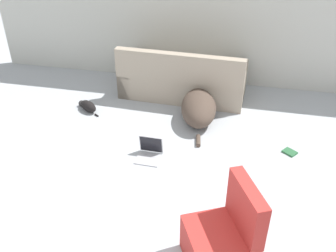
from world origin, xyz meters
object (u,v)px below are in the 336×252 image
cat (88,106)px  book_green (290,152)px  dog (199,107)px  laptop_open (150,150)px  couch (183,80)px  side_chair (223,240)px

cat → book_green: bearing=-154.5°
dog → laptop_open: size_ratio=4.43×
couch → side_chair: bearing=108.9°
cat → laptop_open: 1.56m
dog → side_chair: bearing=-175.6°
laptop_open → side_chair: (1.05, -1.44, 0.20)m
laptop_open → side_chair: 1.79m
couch → book_green: (1.67, -1.31, -0.25)m
book_green → side_chair: 2.04m
dog → cat: dog is taller
cat → book_green: (3.02, -0.48, -0.07)m
cat → couch: bearing=-113.8°
dog → side_chair: (0.58, -2.50, 0.09)m
dog → laptop_open: (-0.47, -1.06, -0.12)m
cat → side_chair: bearing=168.7°
laptop_open → book_green: bearing=15.8°
couch → dog: couch is taller
couch → laptop_open: size_ratio=6.45×
dog → cat: size_ratio=3.12×
cat → laptop_open: (1.24, -0.94, 0.01)m
dog → laptop_open: dog is taller
couch → side_chair: 3.34m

